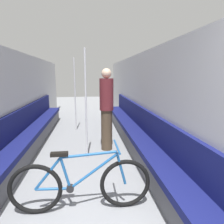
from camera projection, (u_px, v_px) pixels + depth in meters
name	position (u px, v px, depth m)	size (l,w,h in m)	color
wall_left	(13.00, 103.00, 4.15)	(0.10, 11.03, 2.17)	#B2B2B7
wall_right	(146.00, 100.00, 4.49)	(0.10, 11.03, 2.17)	#B2B2B7
bench_seat_row_left	(26.00, 139.00, 4.22)	(0.43, 6.68, 0.92)	#4C4C51
bench_seat_row_right	(136.00, 135.00, 4.51)	(0.43, 6.68, 0.92)	#4C4C51
bicycle	(81.00, 185.00, 2.42)	(1.71, 0.46, 0.82)	black
grab_pole_near	(86.00, 106.00, 3.89)	(0.08, 0.08, 2.15)	gray
grab_pole_far	(75.00, 96.00, 5.92)	(0.08, 0.08, 2.15)	gray
passenger_standing	(107.00, 109.00, 4.34)	(0.30, 0.30, 1.79)	#473828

